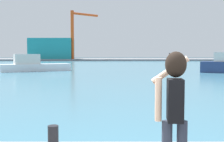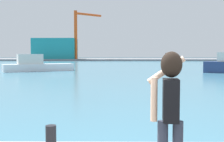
# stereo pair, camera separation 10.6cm
# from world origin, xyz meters

# --- Properties ---
(ground_plane) EXTENTS (220.00, 220.00, 0.00)m
(ground_plane) POSITION_xyz_m (0.00, 50.00, 0.00)
(ground_plane) COLOR #334751
(harbor_water) EXTENTS (140.00, 100.00, 0.02)m
(harbor_water) POSITION_xyz_m (0.00, 52.00, 0.01)
(harbor_water) COLOR teal
(harbor_water) RESTS_ON ground_plane
(far_shore_dock) EXTENTS (140.00, 20.00, 0.54)m
(far_shore_dock) POSITION_xyz_m (0.00, 92.00, 0.27)
(far_shore_dock) COLOR gray
(far_shore_dock) RESTS_ON ground_plane
(person_photographer) EXTENTS (0.53, 0.56, 1.74)m
(person_photographer) POSITION_xyz_m (0.68, 0.26, 1.70)
(person_photographer) COLOR #2D3342
(person_photographer) RESTS_ON quay_promenade
(harbor_bollard) EXTENTS (0.19, 0.19, 0.43)m
(harbor_bollard) POSITION_xyz_m (-1.18, 1.53, 0.85)
(harbor_bollard) COLOR black
(harbor_bollard) RESTS_ON quay_promenade
(boat_moored) EXTENTS (8.82, 5.81, 2.21)m
(boat_moored) POSITION_xyz_m (-10.29, 33.84, 0.78)
(boat_moored) COLOR white
(boat_moored) RESTS_ON harbor_water
(warehouse_left) EXTENTS (13.12, 8.87, 6.42)m
(warehouse_left) POSITION_xyz_m (-19.20, 88.50, 3.75)
(warehouse_left) COLOR teal
(warehouse_left) RESTS_ON far_shore_dock
(port_crane) EXTENTS (8.11, 7.30, 14.85)m
(port_crane) POSITION_xyz_m (-11.44, 86.84, 9.59)
(port_crane) COLOR #D84C19
(port_crane) RESTS_ON far_shore_dock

